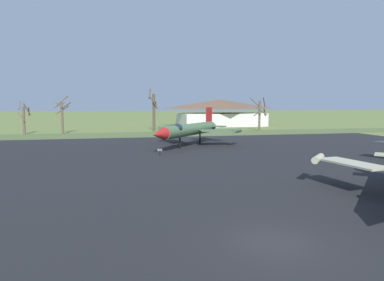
# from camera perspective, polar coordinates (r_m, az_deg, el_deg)

# --- Properties ---
(ground_plane) EXTENTS (600.00, 600.00, 0.00)m
(ground_plane) POSITION_cam_1_polar(r_m,az_deg,el_deg) (16.14, 13.39, -16.37)
(ground_plane) COLOR olive
(asphalt_apron) EXTENTS (85.75, 61.32, 0.05)m
(asphalt_apron) POSITION_cam_1_polar(r_m,az_deg,el_deg) (33.03, -0.63, -4.52)
(asphalt_apron) COLOR black
(asphalt_apron) RESTS_ON ground
(grass_verge_strip) EXTENTS (145.75, 12.00, 0.06)m
(grass_verge_strip) POSITION_cam_1_polar(r_m,az_deg,el_deg) (69.03, -6.84, 1.01)
(grass_verge_strip) COLOR #556637
(grass_verge_strip) RESTS_ON ground
(jet_fighter_front_right) EXTENTS (14.47, 15.90, 5.61)m
(jet_fighter_front_right) POSITION_cam_1_polar(r_m,az_deg,el_deg) (48.71, -0.52, 1.86)
(jet_fighter_front_right) COLOR #4C6B47
(jet_fighter_front_right) RESTS_ON ground
(info_placard_front_right) EXTENTS (0.58, 0.28, 0.92)m
(info_placard_front_right) POSITION_cam_1_polar(r_m,az_deg,el_deg) (39.97, -5.41, -1.88)
(info_placard_front_right) COLOR black
(info_placard_front_right) RESTS_ON ground
(bare_tree_left_of_center) EXTENTS (2.37, 2.63, 6.84)m
(bare_tree_left_of_center) POSITION_cam_1_polar(r_m,az_deg,el_deg) (76.70, -26.31, 3.40)
(bare_tree_left_of_center) COLOR brown
(bare_tree_left_of_center) RESTS_ON ground
(bare_tree_center) EXTENTS (3.47, 2.95, 7.89)m
(bare_tree_center) POSITION_cam_1_polar(r_m,az_deg,el_deg) (74.07, -20.88, 4.09)
(bare_tree_center) COLOR brown
(bare_tree_center) RESTS_ON ground
(bare_tree_right_of_center) EXTENTS (2.12, 2.18, 9.55)m
(bare_tree_right_of_center) POSITION_cam_1_polar(r_m,az_deg,el_deg) (76.54, -6.44, 5.00)
(bare_tree_right_of_center) COLOR brown
(bare_tree_right_of_center) RESTS_ON ground
(bare_tree_far_right) EXTENTS (3.68, 3.07, 7.69)m
(bare_tree_far_right) POSITION_cam_1_polar(r_m,az_deg,el_deg) (79.90, 11.28, 4.50)
(bare_tree_far_right) COLOR brown
(bare_tree_far_right) RESTS_ON ground
(visitor_building) EXTENTS (24.69, 15.16, 7.44)m
(visitor_building) POSITION_cam_1_polar(r_m,az_deg,el_deg) (97.14, 4.78, 4.68)
(visitor_building) COLOR silver
(visitor_building) RESTS_ON ground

